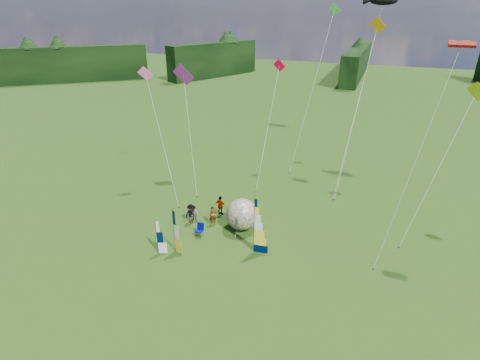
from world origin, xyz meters
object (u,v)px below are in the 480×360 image
(spectator_a, at_px, (213,216))
(spectator_c, at_px, (191,214))
(bol_inflatable, at_px, (242,214))
(spectator_d, at_px, (221,206))
(side_banner_left, at_px, (174,231))
(camp_chair, at_px, (199,230))
(kite_whale, at_px, (361,89))
(side_banner_far, at_px, (157,237))
(spectator_b, at_px, (194,214))
(feather_banner_main, at_px, (254,226))

(spectator_a, bearing_deg, spectator_c, 171.72)
(bol_inflatable, height_order, spectator_d, bol_inflatable)
(side_banner_left, bearing_deg, camp_chair, 92.48)
(camp_chair, distance_m, kite_whale, 22.08)
(side_banner_far, distance_m, kite_whale, 25.29)
(spectator_d, bearing_deg, camp_chair, 94.92)
(spectator_b, height_order, spectator_d, spectator_d)
(spectator_d, bearing_deg, bol_inflatable, 159.74)
(spectator_c, distance_m, camp_chair, 2.38)
(bol_inflatable, relative_size, kite_whale, 0.14)
(bol_inflatable, xyz_separation_m, spectator_c, (-4.52, -0.75, -0.48))
(bol_inflatable, bearing_deg, camp_chair, -139.75)
(spectator_a, distance_m, spectator_d, 1.82)
(feather_banner_main, distance_m, side_banner_left, 6.20)
(feather_banner_main, distance_m, side_banner_far, 7.52)
(side_banner_far, bearing_deg, spectator_a, 46.56)
(side_banner_left, height_order, kite_whale, kite_whale)
(spectator_a, height_order, spectator_c, spectator_c)
(feather_banner_main, bearing_deg, spectator_d, 131.66)
(feather_banner_main, height_order, bol_inflatable, feather_banner_main)
(feather_banner_main, distance_m, spectator_d, 6.53)
(spectator_b, relative_size, kite_whale, 0.08)
(side_banner_left, height_order, spectator_a, side_banner_left)
(feather_banner_main, xyz_separation_m, kite_whale, (5.38, 17.58, 7.46))
(feather_banner_main, height_order, spectator_d, feather_banner_main)
(side_banner_far, height_order, spectator_b, side_banner_far)
(side_banner_left, xyz_separation_m, side_banner_far, (-1.10, -0.73, -0.39))
(feather_banner_main, height_order, side_banner_left, feather_banner_main)
(side_banner_far, bearing_deg, kite_whale, 38.04)
(spectator_a, bearing_deg, camp_chair, -117.70)
(side_banner_left, xyz_separation_m, spectator_c, (-0.84, 4.27, -0.96))
(bol_inflatable, distance_m, spectator_b, 4.38)
(spectator_d, xyz_separation_m, kite_whale, (10.11, 13.30, 8.86))
(side_banner_left, height_order, camp_chair, side_banner_left)
(side_banner_far, xyz_separation_m, spectator_b, (0.47, 5.21, -0.68))
(side_banner_far, bearing_deg, feather_banner_main, 1.87)
(camp_chair, xyz_separation_m, kite_whale, (10.35, 17.18, 9.24))
(spectator_a, distance_m, spectator_b, 1.75)
(spectator_b, relative_size, spectator_d, 0.83)
(bol_inflatable, distance_m, spectator_a, 2.64)
(bol_inflatable, bearing_deg, spectator_a, -171.76)
(spectator_a, height_order, spectator_b, spectator_a)
(spectator_a, bearing_deg, bol_inflatable, -10.90)
(kite_whale, bearing_deg, spectator_a, -146.52)
(side_banner_left, height_order, spectator_d, side_banner_left)
(spectator_a, xyz_separation_m, spectator_d, (-0.06, 1.82, 0.07))
(camp_chair, bearing_deg, spectator_b, 127.16)
(side_banner_left, xyz_separation_m, spectator_a, (1.11, 4.64, -0.98))
(side_banner_left, relative_size, spectator_a, 2.12)
(feather_banner_main, relative_size, spectator_c, 2.61)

